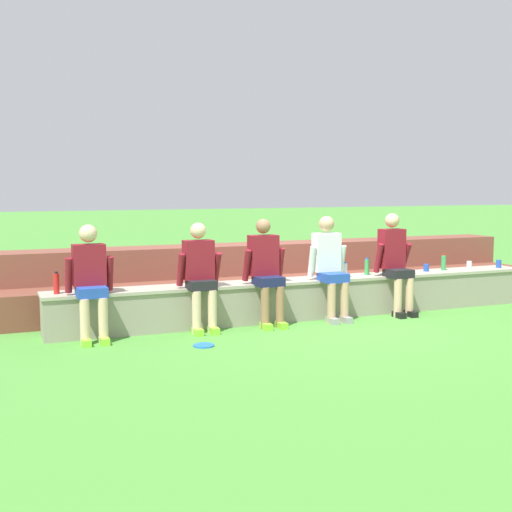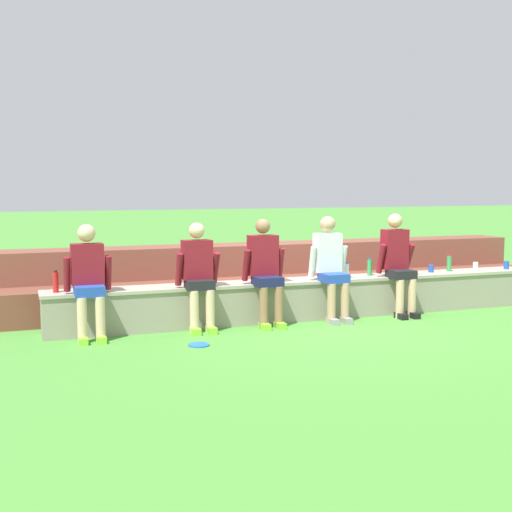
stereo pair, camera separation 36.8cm
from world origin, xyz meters
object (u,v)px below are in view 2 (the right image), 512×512
object	(u,v)px
person_right_of_center	(331,265)
person_left_of_center	(199,273)
plastic_cup_left_end	(476,266)
plastic_cup_middle	(506,265)
person_far_left	(88,278)
water_bottle_mid_right	(56,282)
person_center	(265,269)
frisbee	(199,345)
plastic_cup_right_end	(431,269)
water_bottle_near_left	(449,263)
person_far_right	(398,261)
water_bottle_center_gap	(347,270)
water_bottle_near_right	(370,267)

from	to	relation	value
person_right_of_center	person_left_of_center	bearing A→B (deg)	-179.13
plastic_cup_left_end	plastic_cup_middle	bearing A→B (deg)	-0.28
person_far_left	water_bottle_mid_right	distance (m)	0.45
person_center	frisbee	world-z (taller)	person_center
plastic_cup_middle	frisbee	world-z (taller)	plastic_cup_middle
person_far_left	plastic_cup_right_end	xyz separation A→B (m)	(4.95, 0.31, -0.14)
person_far_left	water_bottle_near_left	world-z (taller)	person_far_left
water_bottle_mid_right	water_bottle_near_left	distance (m)	5.63
person_far_left	frisbee	bearing A→B (deg)	-34.15
person_left_of_center	person_center	size ratio (longest dim) A/B	0.98
plastic_cup_right_end	person_right_of_center	bearing A→B (deg)	-171.42
person_far_right	plastic_cup_middle	distance (m)	2.06
water_bottle_center_gap	water_bottle_mid_right	size ratio (longest dim) A/B	0.81
water_bottle_near_left	plastic_cup_right_end	bearing A→B (deg)	-178.50
person_right_of_center	frisbee	bearing A→B (deg)	-158.52
person_far_left	water_bottle_center_gap	world-z (taller)	person_far_left
water_bottle_near_left	frisbee	size ratio (longest dim) A/B	1.03
person_center	person_far_left	bearing A→B (deg)	-179.24
water_bottle_near_left	person_left_of_center	bearing A→B (deg)	-175.57
water_bottle_center_gap	plastic_cup_middle	world-z (taller)	water_bottle_center_gap
person_right_of_center	water_bottle_near_right	world-z (taller)	person_right_of_center
plastic_cup_left_end	water_bottle_near_left	bearing A→B (deg)	169.58
person_far_left	person_right_of_center	size ratio (longest dim) A/B	0.97
person_far_right	water_bottle_center_gap	bearing A→B (deg)	164.77
person_far_right	water_bottle_near_left	distance (m)	1.10
person_far_right	plastic_cup_left_end	world-z (taller)	person_far_right
water_bottle_mid_right	plastic_cup_middle	size ratio (longest dim) A/B	2.19
water_bottle_near_right	plastic_cup_middle	world-z (taller)	water_bottle_near_right
plastic_cup_right_end	frisbee	world-z (taller)	plastic_cup_right_end
person_center	person_right_of_center	bearing A→B (deg)	0.64
plastic_cup_middle	person_far_right	bearing A→B (deg)	-174.32
person_left_of_center	water_bottle_center_gap	bearing A→B (deg)	5.57
person_left_of_center	plastic_cup_right_end	size ratio (longest dim) A/B	12.48
person_center	plastic_cup_right_end	distance (m)	2.74
person_right_of_center	plastic_cup_right_end	distance (m)	1.80
person_far_left	person_center	distance (m)	2.24
person_left_of_center	person_center	bearing A→B (deg)	1.12
plastic_cup_middle	water_bottle_mid_right	bearing A→B (deg)	179.79
person_center	water_bottle_mid_right	world-z (taller)	person_center
frisbee	plastic_cup_left_end	bearing A→B (deg)	12.43
water_bottle_mid_right	frisbee	xyz separation A→B (m)	(1.49, -1.03, -0.66)
person_right_of_center	water_bottle_center_gap	distance (m)	0.40
person_far_left	frisbee	xyz separation A→B (m)	(1.13, -0.77, -0.73)
person_left_of_center	plastic_cup_left_end	distance (m)	4.36
water_bottle_center_gap	water_bottle_near_left	distance (m)	1.76
person_far_left	plastic_cup_left_end	distance (m)	5.70
water_bottle_center_gap	person_center	bearing A→B (deg)	-171.35
person_far_left	water_bottle_center_gap	xyz separation A→B (m)	(3.52, 0.22, -0.10)
person_right_of_center	person_far_right	xyz separation A→B (m)	(1.04, -0.01, 0.01)
water_bottle_mid_right	person_far_left	bearing A→B (deg)	-36.10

